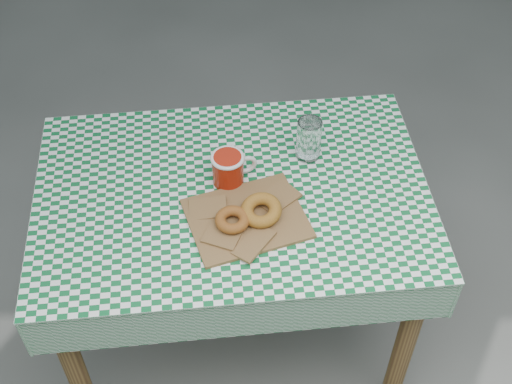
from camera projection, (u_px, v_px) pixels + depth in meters
ground at (219, 347)px, 2.44m from camera, size 60.00×60.00×0.00m
table at (235, 272)px, 2.20m from camera, size 1.16×0.84×0.75m
tablecloth at (232, 193)px, 1.92m from camera, size 1.18×0.86×0.01m
paper_bag at (247, 218)px, 1.85m from camera, size 0.37×0.33×0.02m
bagel_front at (232, 220)px, 1.81m from camera, size 0.12×0.12×0.03m
bagel_back at (261, 210)px, 1.83m from camera, size 0.15×0.15×0.03m
coffee_mug at (228, 169)px, 1.91m from camera, size 0.22×0.22×0.10m
drinking_glass at (309, 139)px, 1.97m from camera, size 0.07×0.07×0.13m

